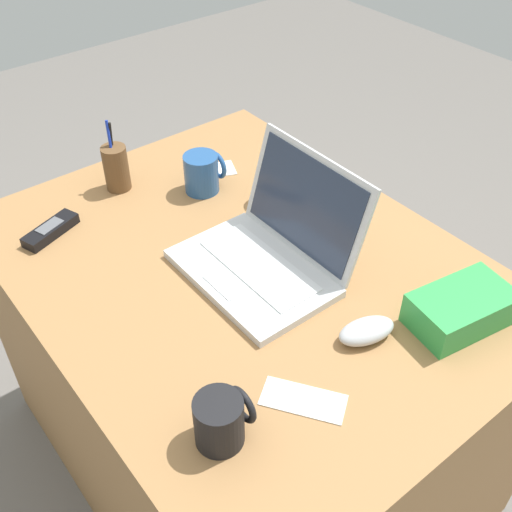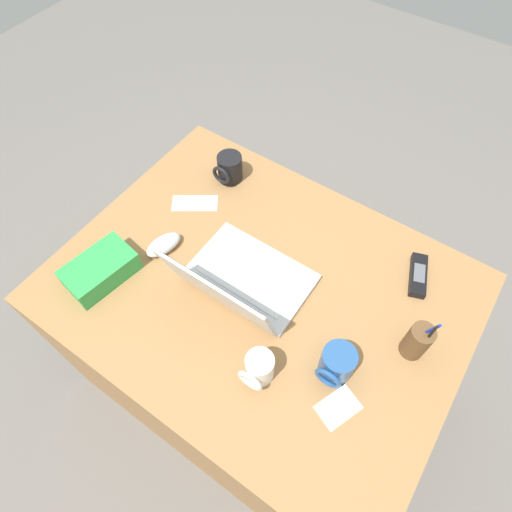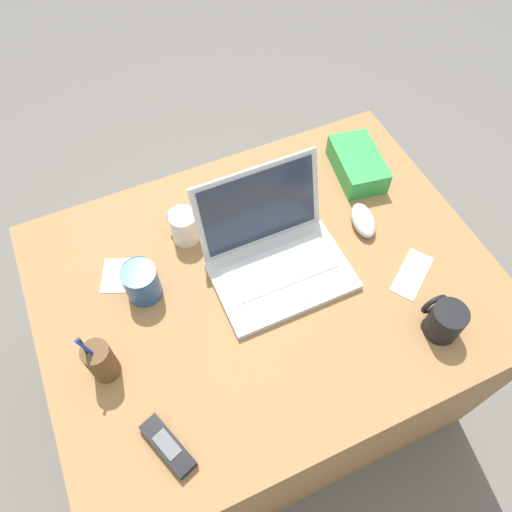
% 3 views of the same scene
% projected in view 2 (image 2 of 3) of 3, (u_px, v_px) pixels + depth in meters
% --- Properties ---
extents(ground_plane, '(6.00, 6.00, 0.00)m').
position_uv_depth(ground_plane, '(259.00, 370.00, 1.84)').
color(ground_plane, slate).
extents(desk, '(1.14, 0.87, 0.72)m').
position_uv_depth(desk, '(259.00, 336.00, 1.54)').
color(desk, '#9E7042').
rests_on(desk, ground).
extents(laptop, '(0.34, 0.29, 0.23)m').
position_uv_depth(laptop, '(240.00, 281.00, 1.19)').
color(laptop, silver).
rests_on(laptop, desk).
extents(computer_mouse, '(0.09, 0.13, 0.04)m').
position_uv_depth(computer_mouse, '(163.00, 245.00, 1.30)').
color(computer_mouse, silver).
rests_on(computer_mouse, desk).
extents(coffee_mug_white, '(0.08, 0.09, 0.09)m').
position_uv_depth(coffee_mug_white, '(229.00, 168.00, 1.43)').
color(coffee_mug_white, black).
rests_on(coffee_mug_white, desk).
extents(coffee_mug_tall, '(0.09, 0.10, 0.10)m').
position_uv_depth(coffee_mug_tall, '(337.00, 364.00, 1.07)').
color(coffee_mug_tall, '#26518C').
rests_on(coffee_mug_tall, desk).
extents(coffee_mug_spare, '(0.07, 0.08, 0.09)m').
position_uv_depth(coffee_mug_spare, '(259.00, 369.00, 1.06)').
color(coffee_mug_spare, white).
rests_on(coffee_mug_spare, desk).
extents(cordless_phone, '(0.09, 0.14, 0.03)m').
position_uv_depth(cordless_phone, '(418.00, 275.00, 1.25)').
color(cordless_phone, black).
rests_on(cordless_phone, desk).
extents(pen_holder, '(0.06, 0.06, 0.18)m').
position_uv_depth(pen_holder, '(417.00, 341.00, 1.09)').
color(pen_holder, brown).
rests_on(pen_holder, desk).
extents(snack_bag, '(0.15, 0.21, 0.07)m').
position_uv_depth(snack_bag, '(100.00, 270.00, 1.23)').
color(snack_bag, green).
rests_on(snack_bag, desk).
extents(paper_note_near_laptop, '(0.10, 0.12, 0.00)m').
position_uv_depth(paper_note_near_laptop, '(338.00, 407.00, 1.06)').
color(paper_note_near_laptop, white).
rests_on(paper_note_near_laptop, desk).
extents(paper_note_left, '(0.16, 0.13, 0.00)m').
position_uv_depth(paper_note_left, '(195.00, 203.00, 1.41)').
color(paper_note_left, white).
rests_on(paper_note_left, desk).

